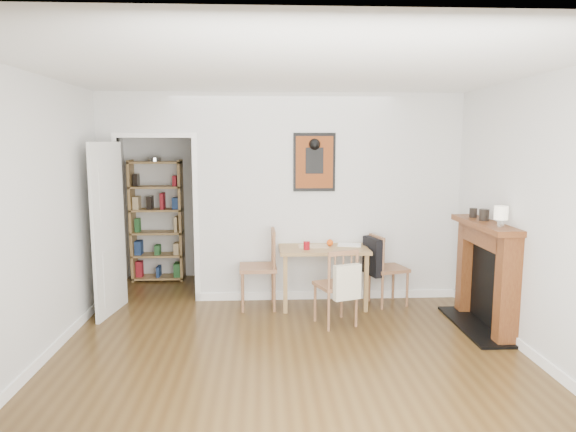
{
  "coord_description": "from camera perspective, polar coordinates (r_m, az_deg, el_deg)",
  "views": [
    {
      "loc": [
        -0.24,
        -5.0,
        1.99
      ],
      "look_at": [
        0.04,
        0.6,
        1.19
      ],
      "focal_mm": 32.0,
      "sensor_mm": 36.0,
      "label": 1
    }
  ],
  "objects": [
    {
      "name": "ground",
      "position": [
        5.39,
        -0.08,
        -13.53
      ],
      "size": [
        5.2,
        5.2,
        0.0
      ],
      "primitive_type": "plane",
      "color": "#52391A",
      "rests_on": "ground"
    },
    {
      "name": "room_shell",
      "position": [
        6.39,
        0.22,
        1.94
      ],
      "size": [
        5.2,
        5.2,
        5.2
      ],
      "color": "silver",
      "rests_on": "ground"
    },
    {
      "name": "dining_table",
      "position": [
        6.29,
        3.94,
        -4.24
      ],
      "size": [
        1.07,
        0.68,
        0.73
      ],
      "color": "#A17E4B",
      "rests_on": "ground"
    },
    {
      "name": "chair_left",
      "position": [
        6.23,
        -3.36,
        -5.85
      ],
      "size": [
        0.5,
        0.5,
        0.97
      ],
      "color": "#8D6042",
      "rests_on": "ground"
    },
    {
      "name": "chair_right",
      "position": [
        6.47,
        10.94,
        -5.72
      ],
      "size": [
        0.59,
        0.54,
        0.88
      ],
      "color": "#8D6042",
      "rests_on": "ground"
    },
    {
      "name": "chair_front",
      "position": [
        5.68,
        5.38,
        -7.72
      ],
      "size": [
        0.55,
        0.59,
        0.87
      ],
      "color": "#8D6042",
      "rests_on": "ground"
    },
    {
      "name": "bookshelf",
      "position": [
        7.64,
        -14.34,
        -0.59
      ],
      "size": [
        0.74,
        0.29,
        1.75
      ],
      "color": "#A17E4B",
      "rests_on": "ground"
    },
    {
      "name": "fireplace",
      "position": [
        5.93,
        21.21,
        -5.8
      ],
      "size": [
        0.45,
        1.25,
        1.16
      ],
      "color": "brown",
      "rests_on": "ground"
    },
    {
      "name": "red_glass",
      "position": [
        6.1,
        2.08,
        -3.29
      ],
      "size": [
        0.08,
        0.08,
        0.1
      ],
      "primitive_type": "cylinder",
      "color": "maroon",
      "rests_on": "dining_table"
    },
    {
      "name": "orange_fruit",
      "position": [
        6.34,
        4.68,
        -2.96
      ],
      "size": [
        0.08,
        0.08,
        0.08
      ],
      "primitive_type": "sphere",
      "color": "#FD570D",
      "rests_on": "dining_table"
    },
    {
      "name": "placemat",
      "position": [
        6.3,
        2.81,
        -3.37
      ],
      "size": [
        0.36,
        0.27,
        0.0
      ],
      "primitive_type": "cube",
      "rotation": [
        0.0,
        0.0,
        -0.01
      ],
      "color": "beige",
      "rests_on": "dining_table"
    },
    {
      "name": "notebook",
      "position": [
        6.4,
        6.84,
        -3.2
      ],
      "size": [
        0.32,
        0.26,
        0.01
      ],
      "primitive_type": "cube",
      "rotation": [
        0.0,
        0.0,
        -0.21
      ],
      "color": "white",
      "rests_on": "dining_table"
    },
    {
      "name": "mantel_lamp",
      "position": [
        5.48,
        22.59,
        0.19
      ],
      "size": [
        0.13,
        0.13,
        0.21
      ],
      "color": "silver",
      "rests_on": "fireplace"
    },
    {
      "name": "ceramic_jar_a",
      "position": [
        5.89,
        20.95,
        0.12
      ],
      "size": [
        0.1,
        0.1,
        0.12
      ],
      "primitive_type": "cylinder",
      "color": "black",
      "rests_on": "fireplace"
    },
    {
      "name": "ceramic_jar_b",
      "position": [
        6.1,
        19.88,
        0.34
      ],
      "size": [
        0.08,
        0.08,
        0.11
      ],
      "primitive_type": "cylinder",
      "color": "black",
      "rests_on": "fireplace"
    }
  ]
}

